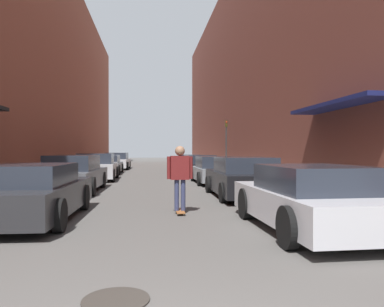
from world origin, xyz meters
The scene contains 18 objects.
ground centered at (0.00, 20.14, 0.00)m, with size 110.75×110.75×0.00m, color #4C4947.
curb_strip_left centered at (-4.85, 25.17, 0.06)m, with size 1.80×50.34×0.12m.
curb_strip_right centered at (4.85, 25.17, 0.06)m, with size 1.80×50.34×0.12m.
building_row_left centered at (-7.75, 25.17, 7.18)m, with size 4.90×50.34×14.37m.
building_row_right centered at (7.75, 25.17, 7.34)m, with size 4.90×50.34×14.68m.
parked_car_left_0 centered at (-2.82, 6.73, 0.61)m, with size 1.99×4.43×1.25m.
parked_car_left_1 centered at (-3.01, 12.42, 0.65)m, with size 1.91×4.76×1.37m.
parked_car_left_2 centered at (-2.94, 17.85, 0.66)m, with size 2.05×3.98×1.39m.
parked_car_left_3 centered at (-2.99, 23.07, 0.59)m, with size 1.91×4.44×1.24m.
parked_car_left_4 centered at (-2.84, 29.09, 0.65)m, with size 1.99×4.84×1.34m.
parked_car_right_0 centered at (2.86, 5.04, 0.62)m, with size 2.03×4.29×1.26m.
parked_car_right_1 centered at (2.86, 10.25, 0.63)m, with size 2.04×4.36×1.32m.
parked_car_right_2 centered at (2.85, 15.37, 0.60)m, with size 2.01×4.00×1.26m.
parked_car_right_3 centered at (2.82, 20.83, 0.61)m, with size 2.07×4.37×1.25m.
parked_car_right_4 centered at (2.79, 26.58, 0.60)m, with size 1.85×4.45×1.22m.
skateboarder centered at (0.52, 7.27, 1.02)m, with size 0.63×0.78×1.66m.
manhole_cover centered at (-0.57, 2.06, 0.01)m, with size 0.70×0.70×0.02m.
traffic_light centered at (5.08, 23.66, 2.28)m, with size 0.16×0.22×3.49m.
Camera 1 is at (-0.23, -1.84, 1.56)m, focal length 35.00 mm.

